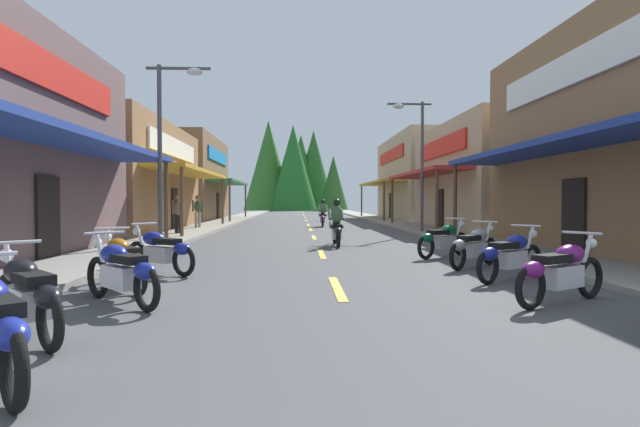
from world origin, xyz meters
TOP-DOWN VIEW (x-y plane):
  - ground at (0.00, 32.47)m, footprint 9.11×94.94m
  - sidewalk_left at (-5.66, 32.47)m, footprint 2.21×94.94m
  - sidewalk_right at (5.66, 32.47)m, footprint 2.21×94.94m
  - centerline_dashes at (0.00, 35.59)m, footprint 0.16×69.42m
  - storefront_left_middle at (-10.92, 25.56)m, footprint 10.18×12.37m
  - storefront_left_far at (-10.08, 39.24)m, footprint 8.48×11.90m
  - storefront_right_middle at (10.44, 26.22)m, footprint 9.22×11.45m
  - storefront_right_far at (10.39, 40.00)m, footprint 9.10×13.58m
  - streetlamp_left at (-4.65, 16.35)m, footprint 1.99×0.30m
  - streetlamp_right at (4.66, 22.93)m, footprint 1.99×0.30m
  - motorcycle_parked_right_1 at (3.14, 7.53)m, footprint 1.89×1.18m
  - motorcycle_parked_right_2 at (3.31, 9.67)m, footprint 1.80×1.32m
  - motorcycle_parked_right_3 at (3.27, 11.51)m, footprint 1.63×1.54m
  - motorcycle_parked_right_4 at (3.18, 13.53)m, footprint 1.77×1.37m
  - motorcycle_parked_left_1 at (-3.61, 6.01)m, footprint 1.53×1.64m
  - motorcycle_parked_left_2 at (-3.22, 7.79)m, footprint 1.58×1.59m
  - motorcycle_parked_left_3 at (-3.61, 9.00)m, footprint 1.37×1.76m
  - motorcycle_parked_left_4 at (-3.49, 10.86)m, footprint 1.75×1.39m
  - rider_cruising_lead at (0.61, 16.90)m, footprint 0.60×2.14m
  - rider_cruising_trailing at (0.78, 29.20)m, footprint 0.60×2.14m
  - pedestrian_by_shop at (-5.74, 22.05)m, footprint 0.54×0.37m
  - pedestrian_browsing at (-5.84, 26.79)m, footprint 0.57×0.30m
  - treeline_backdrop at (-0.98, 80.69)m, footprint 16.22×14.35m

SIDE VIEW (x-z plane):
  - ground at x=0.00m, z-range -0.10..0.00m
  - centerline_dashes at x=0.00m, z-range 0.00..0.01m
  - sidewalk_left at x=-5.66m, z-range 0.00..0.12m
  - sidewalk_right at x=5.66m, z-range 0.00..0.12m
  - motorcycle_parked_right_1 at x=3.14m, z-range -0.03..1.01m
  - motorcycle_parked_right_2 at x=3.31m, z-range -0.03..1.01m
  - motorcycle_parked_right_3 at x=3.27m, z-range -0.03..1.01m
  - motorcycle_parked_right_4 at x=3.18m, z-range -0.03..1.01m
  - motorcycle_parked_left_1 at x=-3.61m, z-range -0.03..1.01m
  - motorcycle_parked_left_2 at x=-3.22m, z-range -0.03..1.01m
  - motorcycle_parked_left_3 at x=-3.61m, z-range -0.03..1.01m
  - motorcycle_parked_left_4 at x=-3.49m, z-range -0.03..1.01m
  - rider_cruising_lead at x=0.61m, z-range -0.13..1.44m
  - rider_cruising_trailing at x=0.78m, z-range -0.13..1.44m
  - pedestrian_by_shop at x=-5.74m, z-range 0.15..1.91m
  - pedestrian_browsing at x=-5.84m, z-range 0.15..1.93m
  - storefront_left_middle at x=-10.92m, z-range 0.00..5.26m
  - storefront_right_middle at x=10.44m, z-range 0.00..5.47m
  - storefront_left_far at x=-10.08m, z-range 0.00..6.25m
  - storefront_right_far at x=10.39m, z-range 0.00..6.50m
  - streetlamp_left at x=-4.65m, z-range 0.90..6.61m
  - streetlamp_right at x=4.66m, z-range 0.91..6.86m
  - treeline_backdrop at x=-0.98m, z-range -0.53..13.45m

